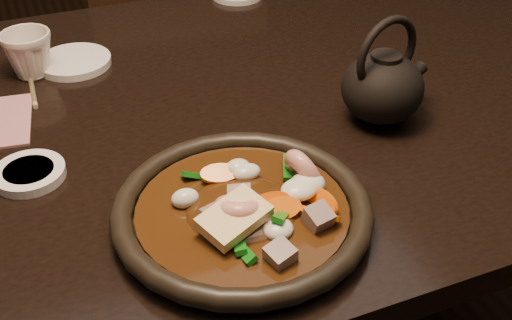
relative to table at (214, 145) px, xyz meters
name	(u,v)px	position (x,y,z in m)	size (l,w,h in m)	color
table	(214,145)	(0.00, 0.00, 0.00)	(1.60, 0.90, 0.75)	black
chair	(178,74)	(0.11, 0.61, -0.20)	(0.45, 0.45, 0.87)	black
plate	(242,212)	(-0.05, -0.27, 0.09)	(0.31, 0.31, 0.03)	black
stirfry	(253,207)	(-0.04, -0.28, 0.10)	(0.19, 0.20, 0.07)	#321A09
soy_dish	(29,173)	(-0.28, -0.08, 0.08)	(0.09, 0.09, 0.01)	silver
saucer_left	(74,62)	(-0.17, 0.21, 0.08)	(0.12, 0.12, 0.01)	silver
tea_cup	(28,53)	(-0.24, 0.20, 0.12)	(0.08, 0.08, 0.08)	beige
chopsticks	(29,68)	(-0.25, 0.22, 0.08)	(0.02, 0.27, 0.01)	tan
teapot	(383,84)	(0.22, -0.14, 0.14)	(0.15, 0.12, 0.16)	black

